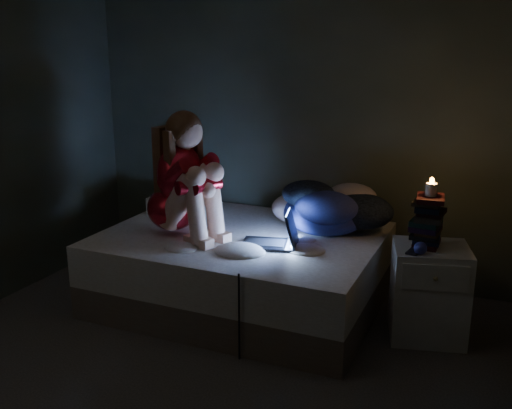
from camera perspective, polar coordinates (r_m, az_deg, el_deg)
The scene contains 12 objects.
floor at distance 3.54m, azimuth -7.59°, elevation -16.75°, with size 3.60×3.80×0.02m, color #332E2C.
wall_back at distance 4.76m, azimuth 3.90°, elevation 8.58°, with size 3.60×0.02×2.60m, color #2E3328.
bed at distance 4.32m, azimuth -1.38°, elevation -6.26°, with size 1.95×1.46×0.54m, color #B4AC9F, non-canonical shape.
pillow at distance 4.78m, azimuth -7.30°, elevation -0.00°, with size 0.46×0.33×0.13m, color white.
woman at distance 4.18m, azimuth -8.22°, elevation 3.14°, with size 0.56×0.37×0.90m, color maroon, non-canonical shape.
laptop at distance 3.94m, azimuth 1.24°, elevation -2.27°, with size 0.37×0.26×0.26m, color black, non-canonical shape.
clothes_pile at distance 4.28m, azimuth 6.74°, elevation -0.05°, with size 0.65×0.52×0.39m, color navy, non-canonical shape.
nightstand at distance 3.99m, azimuth 16.52°, elevation -8.21°, with size 0.47×0.41×0.62m, color silver.
book_stack at distance 3.84m, azimuth 16.52°, elevation -1.59°, with size 0.19×0.25×0.32m, color black, non-canonical shape.
candle at distance 3.79m, azimuth 16.76°, elevation 1.32°, with size 0.07×0.07×0.08m, color beige.
phone at distance 3.78m, azimuth 14.77°, elevation -4.24°, with size 0.07×0.14×0.01m, color black.
blue_orb at distance 3.73m, azimuth 15.18°, elevation -3.97°, with size 0.08×0.08×0.08m, color #313698.
Camera 1 is at (1.60, -2.53, 1.87)m, focal length 40.89 mm.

